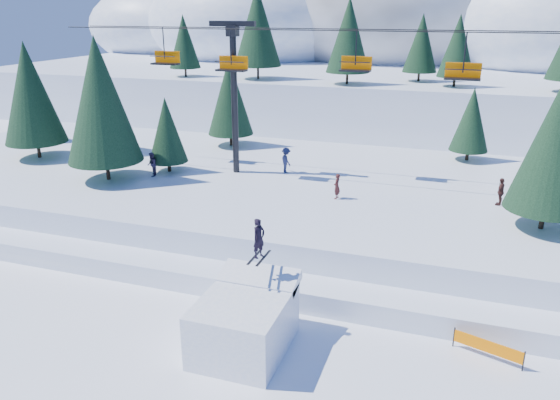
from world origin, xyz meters
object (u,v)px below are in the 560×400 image
(jump_kicker, at_px, (245,321))
(banner_near, at_px, (488,347))
(chairlift, at_px, (400,81))
(banner_far, at_px, (548,327))

(jump_kicker, bearing_deg, banner_near, 14.34)
(jump_kicker, xyz_separation_m, chairlift, (3.81, 16.33, 8.03))
(chairlift, relative_size, banner_near, 16.90)
(chairlift, xyz_separation_m, banner_near, (5.84, -13.86, -8.78))
(banner_far, bearing_deg, chairlift, 126.03)
(chairlift, height_order, banner_near, chairlift)
(jump_kicker, distance_m, chairlift, 18.59)
(jump_kicker, relative_size, banner_far, 1.99)
(chairlift, distance_m, banner_near, 17.42)
(banner_near, bearing_deg, jump_kicker, -165.66)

